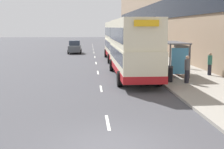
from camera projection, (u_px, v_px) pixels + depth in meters
ground_plane at (112, 146)px, 9.84m from camera, size 220.00×220.00×0.00m
pavement at (136, 51)px, 48.26m from camera, size 5.00×93.00×0.14m
terrace_facade at (162, 8)px, 47.55m from camera, size 3.10×93.00×13.40m
lane_mark_0 at (108, 122)px, 12.29m from camera, size 0.12×2.00×0.01m
lane_mark_1 at (101, 89)px, 19.06m from camera, size 0.12×2.00×0.01m
lane_mark_2 at (98, 73)px, 25.82m from camera, size 0.12×2.00×0.01m
lane_mark_3 at (96, 63)px, 32.59m from camera, size 0.12×2.00×0.01m
lane_mark_4 at (95, 57)px, 39.35m from camera, size 0.12×2.00×0.01m
lane_mark_5 at (94, 53)px, 46.12m from camera, size 0.12×2.00×0.01m
lane_mark_6 at (93, 49)px, 52.88m from camera, size 0.12×2.00×0.01m
lane_mark_7 at (93, 47)px, 59.65m from camera, size 0.12×2.00×0.01m
lane_mark_8 at (92, 45)px, 66.41m from camera, size 0.12×2.00×0.01m
bus_shelter at (176, 52)px, 23.26m from camera, size 1.60×4.20×2.48m
double_decker_bus_near at (132, 47)px, 22.88m from camera, size 2.85×11.15×4.30m
double_decker_bus_ahead at (118, 40)px, 35.32m from camera, size 2.85×10.27×4.30m
car_0 at (75, 47)px, 44.76m from camera, size 1.91×3.85×1.83m
pedestrian_at_shelter at (188, 59)px, 27.15m from camera, size 0.32×0.32×1.63m
pedestrian_1 at (187, 69)px, 20.12m from camera, size 0.35×0.35×1.79m
pedestrian_2 at (175, 60)px, 25.91m from camera, size 0.34×0.34×1.73m
pedestrian_3 at (210, 64)px, 23.47m from camera, size 0.34×0.34×1.70m
litter_bin at (169, 74)px, 20.63m from camera, size 0.55×0.55×1.05m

